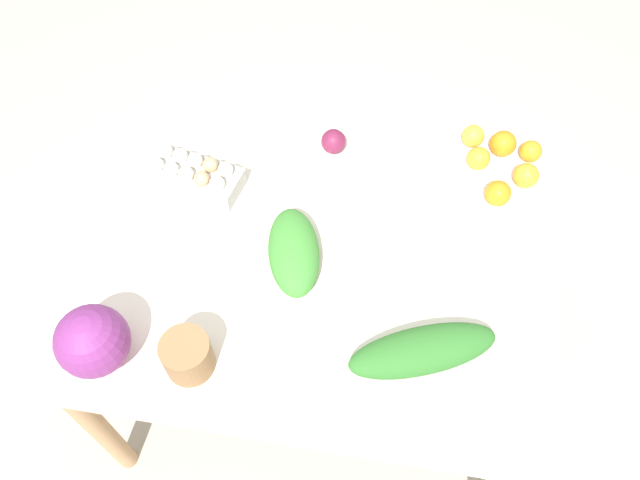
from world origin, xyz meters
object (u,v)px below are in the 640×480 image
object	(u,v)px
greens_bunch_beet_tops	(294,252)
orange_1	(526,176)
cabbage_purple	(93,341)
paper_bag	(187,356)
orange_3	(498,193)
greens_bunch_kale	(423,350)
orange_0	(531,151)
orange_5	(503,144)
orange_2	(473,136)
orange_4	(479,158)
egg_carton	(193,174)
beet_root	(333,141)

from	to	relation	value
greens_bunch_beet_tops	orange_1	xyz separation A→B (m)	(-0.61, -0.37, -0.01)
cabbage_purple	paper_bag	distance (m)	0.22
orange_1	orange_3	distance (m)	0.11
greens_bunch_kale	orange_1	xyz separation A→B (m)	(-0.25, -0.59, -0.00)
greens_bunch_beet_tops	orange_0	distance (m)	0.78
orange_5	orange_0	bearing A→B (deg)	172.13
orange_3	orange_2	bearing A→B (deg)	-70.60
orange_1	orange_4	distance (m)	0.14
cabbage_purple	orange_3	world-z (taller)	cabbage_purple
egg_carton	orange_5	world-z (taller)	egg_carton
cabbage_purple	orange_1	size ratio (longest dim) A/B	2.39
cabbage_purple	beet_root	world-z (taller)	cabbage_purple
greens_bunch_beet_tops	orange_3	bearing A→B (deg)	-151.15
orange_0	orange_2	distance (m)	0.17
greens_bunch_kale	orange_1	distance (m)	0.64
egg_carton	greens_bunch_kale	distance (m)	0.82
greens_bunch_kale	orange_0	bearing A→B (deg)	-111.37
cabbage_purple	egg_carton	world-z (taller)	cabbage_purple
egg_carton	orange_1	xyz separation A→B (m)	(-0.95, -0.15, -0.01)
greens_bunch_beet_tops	orange_2	xyz separation A→B (m)	(-0.46, -0.50, -0.01)
paper_bag	greens_bunch_kale	size ratio (longest dim) A/B	0.32
egg_carton	beet_root	bearing A→B (deg)	38.87
cabbage_purple	orange_0	world-z (taller)	cabbage_purple
beet_root	orange_3	world-z (taller)	same
orange_2	orange_4	world-z (taller)	same
greens_bunch_beet_tops	orange_5	size ratio (longest dim) A/B	3.49
orange_3	orange_0	bearing A→B (deg)	-118.18
orange_0	orange_5	bearing A→B (deg)	-7.87
egg_carton	orange_0	distance (m)	1.00
greens_bunch_beet_tops	paper_bag	bearing A→B (deg)	59.91
beet_root	orange_4	xyz separation A→B (m)	(-0.43, -0.01, -0.00)
egg_carton	orange_0	bearing A→B (deg)	26.54
orange_1	orange_3	world-z (taller)	same
orange_0	orange_1	xyz separation A→B (m)	(0.02, 0.10, 0.00)
orange_5	cabbage_purple	bearing A→B (deg)	40.97
greens_bunch_kale	orange_5	xyz separation A→B (m)	(-0.19, -0.70, -0.00)
greens_bunch_kale	orange_3	bearing A→B (deg)	-108.82
orange_4	orange_3	bearing A→B (deg)	114.43
cabbage_purple	orange_3	xyz separation A→B (m)	(-0.94, -0.64, -0.05)
orange_5	orange_1	bearing A→B (deg)	120.53
orange_2	orange_5	xyz separation A→B (m)	(-0.09, 0.02, 0.01)
greens_bunch_beet_tops	orange_5	world-z (taller)	greens_bunch_beet_tops
beet_root	orange_5	bearing A→B (deg)	-171.82
cabbage_purple	greens_bunch_kale	bearing A→B (deg)	-170.78
orange_4	orange_5	world-z (taller)	orange_5
beet_root	orange_4	world-z (taller)	beet_root
orange_0	orange_1	world-z (taller)	orange_1
greens_bunch_beet_tops	orange_4	distance (m)	0.63
greens_bunch_beet_tops	orange_3	world-z (taller)	greens_bunch_beet_tops
egg_carton	orange_2	xyz separation A→B (m)	(-0.79, -0.29, -0.01)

